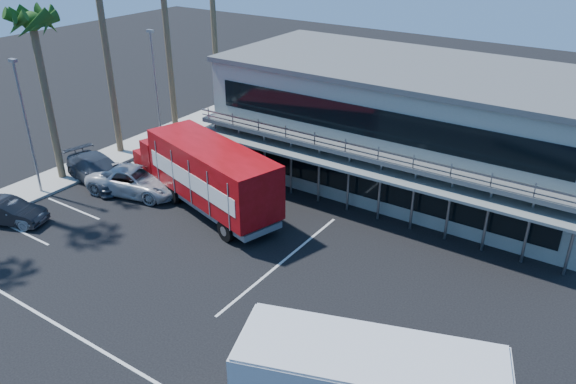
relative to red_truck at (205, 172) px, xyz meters
The scene contains 12 objects.
ground 7.41m from the red_truck, 47.57° to the right, with size 120.00×120.00×0.00m, color black.
building 12.53m from the red_truck, 51.31° to the left, with size 22.40×12.00×7.30m.
curb_strip 10.47m from the red_truck, behind, with size 3.00×32.00×0.16m, color #A5A399.
palm_c 12.52m from the red_truck, 167.59° to the right, with size 2.80×2.80×10.75m.
light_pole_near 10.58m from the red_truck, 155.84° to the right, with size 0.50×0.25×8.09m.
light_pole_far 11.29m from the red_truck, 148.51° to the left, with size 0.50×0.25×8.09m.
red_truck is the anchor object (origin of this frame).
parked_car_a 10.68m from the red_truck, 136.90° to the right, with size 1.64×4.07×1.39m, color #B6B9BE.
parked_car_b 10.75m from the red_truck, 136.51° to the right, with size 1.42×4.09×1.35m, color black.
parked_car_c 5.01m from the red_truck, 168.42° to the right, with size 2.68×5.81×1.61m, color #BABABC.
parked_car_d 7.94m from the red_truck, behind, with size 2.31×5.67×1.65m, color #303640.
parked_car_e 5.31m from the red_truck, 157.33° to the left, with size 1.83×4.55×1.55m, color slate.
Camera 1 is at (14.89, -15.77, 15.18)m, focal length 35.00 mm.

